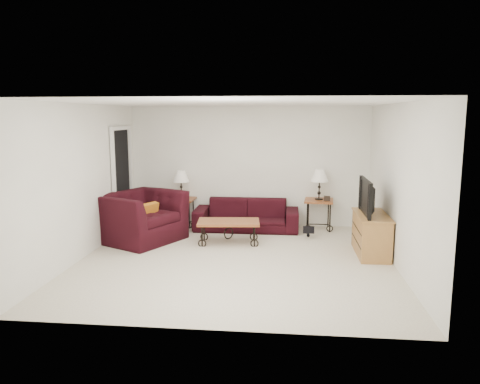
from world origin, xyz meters
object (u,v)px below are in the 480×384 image
object	(u,v)px
side_table_right	(318,214)
armchair	(141,217)
backpack	(308,226)
side_table_left	(182,212)
tv_stand	(371,234)
lamp_right	(319,184)
coffee_table	(229,232)
lamp_left	(181,185)
television	(372,197)
sofa	(246,215)

from	to	relation	value
side_table_right	armchair	world-z (taller)	armchair
backpack	side_table_left	bearing A→B (deg)	147.32
side_table_right	tv_stand	xyz separation A→B (m)	(0.77, -1.65, 0.03)
side_table_left	lamp_right	xyz separation A→B (m)	(2.86, 0.00, 0.64)
side_table_left	lamp_right	size ratio (longest dim) A/B	0.95
coffee_table	backpack	world-z (taller)	backpack
side_table_left	lamp_left	xyz separation A→B (m)	(0.00, 0.00, 0.59)
armchair	television	distance (m)	4.14
side_table_right	lamp_right	bearing A→B (deg)	0.00
television	side_table_left	bearing A→B (deg)	-114.62
lamp_left	tv_stand	world-z (taller)	lamp_left
sofa	lamp_right	xyz separation A→B (m)	(1.47, 0.18, 0.62)
tv_stand	backpack	distance (m)	1.42
lamp_left	lamp_right	size ratio (longest dim) A/B	0.95
sofa	side_table_right	world-z (taller)	side_table_right
lamp_right	coffee_table	xyz separation A→B (m)	(-1.70, -1.22, -0.72)
coffee_table	armchair	bearing A→B (deg)	-179.98
side_table_left	television	bearing A→B (deg)	-24.62
side_table_right	television	world-z (taller)	television
backpack	armchair	bearing A→B (deg)	171.68
armchair	television	bearing A→B (deg)	-68.54
tv_stand	side_table_right	bearing A→B (deg)	114.95
sofa	armchair	bearing A→B (deg)	-150.83
sofa	television	bearing A→B (deg)	-33.59
backpack	tv_stand	bearing A→B (deg)	-63.74
armchair	tv_stand	distance (m)	4.13
tv_stand	lamp_right	bearing A→B (deg)	114.95
lamp_right	side_table_left	bearing A→B (deg)	180.00
armchair	tv_stand	xyz separation A→B (m)	(4.11, -0.43, -0.11)
lamp_left	armchair	bearing A→B (deg)	-111.45
coffee_table	sofa	bearing A→B (deg)	77.43
armchair	sofa	bearing A→B (deg)	-33.38
armchair	television	size ratio (longest dim) A/B	1.36
sofa	backpack	xyz separation A→B (m)	(1.24, -0.47, -0.10)
side_table_left	armchair	size ratio (longest dim) A/B	0.43
lamp_right	backpack	world-z (taller)	lamp_right
lamp_right	tv_stand	xyz separation A→B (m)	(0.77, -1.65, -0.59)
armchair	lamp_right	bearing A→B (deg)	-42.42
armchair	lamp_left	bearing A→B (deg)	6.00
armchair	television	world-z (taller)	television
lamp_left	tv_stand	distance (m)	4.02
sofa	lamp_left	size ratio (longest dim) A/B	3.57
side_table_left	television	xyz separation A→B (m)	(3.60, -1.65, 0.69)
lamp_left	coffee_table	bearing A→B (deg)	-46.62
side_table_right	armchair	distance (m)	3.56
sofa	lamp_left	xyz separation A→B (m)	(-1.39, 0.18, 0.58)
tv_stand	backpack	xyz separation A→B (m)	(-1.00, 1.00, -0.13)
side_table_left	tv_stand	size ratio (longest dim) A/B	0.52
tv_stand	television	xyz separation A→B (m)	(-0.02, 0.00, 0.64)
lamp_left	armchair	world-z (taller)	lamp_left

